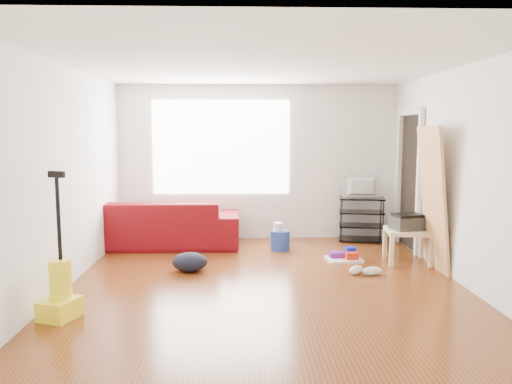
{
  "coord_description": "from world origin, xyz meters",
  "views": [
    {
      "loc": [
        -0.29,
        -5.61,
        1.75
      ],
      "look_at": [
        -0.1,
        0.6,
        1.0
      ],
      "focal_mm": 35.0,
      "sensor_mm": 36.0,
      "label": 1
    }
  ],
  "objects_px": {
    "sofa": "(158,246)",
    "cleaning_tray": "(345,257)",
    "vacuum": "(60,291)",
    "bucket": "(280,250)",
    "backpack": "(190,271)",
    "side_table": "(407,235)",
    "tv_stand": "(361,219)"
  },
  "relations": [
    {
      "from": "tv_stand",
      "to": "backpack",
      "type": "xyz_separation_m",
      "value": [
        -2.58,
        -1.69,
        -0.36
      ]
    },
    {
      "from": "side_table",
      "to": "cleaning_tray",
      "type": "distance_m",
      "value": 0.89
    },
    {
      "from": "sofa",
      "to": "backpack",
      "type": "xyz_separation_m",
      "value": [
        0.63,
        -1.42,
        0.0
      ]
    },
    {
      "from": "tv_stand",
      "to": "backpack",
      "type": "bearing_deg",
      "value": -137.01
    },
    {
      "from": "side_table",
      "to": "bucket",
      "type": "xyz_separation_m",
      "value": [
        -1.65,
        0.76,
        -0.38
      ]
    },
    {
      "from": "backpack",
      "to": "vacuum",
      "type": "distance_m",
      "value": 1.89
    },
    {
      "from": "sofa",
      "to": "tv_stand",
      "type": "xyz_separation_m",
      "value": [
        3.21,
        0.27,
        0.36
      ]
    },
    {
      "from": "bucket",
      "to": "cleaning_tray",
      "type": "bearing_deg",
      "value": -37.37
    },
    {
      "from": "sofa",
      "to": "vacuum",
      "type": "height_order",
      "value": "vacuum"
    },
    {
      "from": "tv_stand",
      "to": "backpack",
      "type": "distance_m",
      "value": 3.11
    },
    {
      "from": "tv_stand",
      "to": "vacuum",
      "type": "relative_size",
      "value": 0.55
    },
    {
      "from": "sofa",
      "to": "cleaning_tray",
      "type": "xyz_separation_m",
      "value": [
        2.69,
        -0.94,
        0.05
      ]
    },
    {
      "from": "cleaning_tray",
      "to": "backpack",
      "type": "relative_size",
      "value": 1.12
    },
    {
      "from": "vacuum",
      "to": "backpack",
      "type": "bearing_deg",
      "value": 75.51
    },
    {
      "from": "tv_stand",
      "to": "bucket",
      "type": "relative_size",
      "value": 2.62
    },
    {
      "from": "sofa",
      "to": "bucket",
      "type": "bearing_deg",
      "value": 170.77
    },
    {
      "from": "cleaning_tray",
      "to": "vacuum",
      "type": "height_order",
      "value": "vacuum"
    },
    {
      "from": "sofa",
      "to": "cleaning_tray",
      "type": "bearing_deg",
      "value": 160.77
    },
    {
      "from": "sofa",
      "to": "side_table",
      "type": "relative_size",
      "value": 4.11
    },
    {
      "from": "bucket",
      "to": "vacuum",
      "type": "bearing_deg",
      "value": -130.91
    },
    {
      "from": "sofa",
      "to": "bucket",
      "type": "relative_size",
      "value": 8.56
    },
    {
      "from": "sofa",
      "to": "bucket",
      "type": "distance_m",
      "value": 1.88
    },
    {
      "from": "bucket",
      "to": "cleaning_tray",
      "type": "xyz_separation_m",
      "value": [
        0.83,
        -0.64,
        0.05
      ]
    },
    {
      "from": "sofa",
      "to": "cleaning_tray",
      "type": "relative_size",
      "value": 5.05
    },
    {
      "from": "sofa",
      "to": "backpack",
      "type": "relative_size",
      "value": 5.64
    },
    {
      "from": "cleaning_tray",
      "to": "vacuum",
      "type": "xyz_separation_m",
      "value": [
        -3.13,
        -2.01,
        0.21
      ]
    },
    {
      "from": "bucket",
      "to": "vacuum",
      "type": "height_order",
      "value": "vacuum"
    },
    {
      "from": "sofa",
      "to": "side_table",
      "type": "height_order",
      "value": "side_table"
    },
    {
      "from": "sofa",
      "to": "vacuum",
      "type": "xyz_separation_m",
      "value": [
        -0.44,
        -2.95,
        0.26
      ]
    },
    {
      "from": "bucket",
      "to": "vacuum",
      "type": "distance_m",
      "value": 3.52
    },
    {
      "from": "tv_stand",
      "to": "bucket",
      "type": "distance_m",
      "value": 1.51
    },
    {
      "from": "vacuum",
      "to": "tv_stand",
      "type": "bearing_deg",
      "value": 61.7
    }
  ]
}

